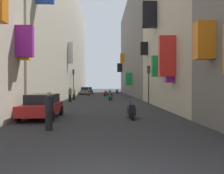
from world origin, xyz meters
TOP-DOWN VIEW (x-y plane):
  - ground_plane at (0.00, 30.00)m, footprint 140.00×140.00m
  - building_left_mid_b at (-8.00, 35.39)m, footprint 7.32×49.22m
  - building_right_mid_a at (7.99, 16.32)m, footprint 7.36×15.76m
  - building_right_mid_b at (8.00, 42.10)m, footprint 7.32×35.80m
  - parked_car_blue at (-3.48, 48.55)m, footprint 1.96×4.30m
  - parked_car_red at (-3.75, 9.87)m, footprint 2.01×4.29m
  - parked_car_grey at (-3.73, 42.45)m, footprint 1.94×4.07m
  - scooter_white at (1.27, 40.81)m, footprint 0.82×1.77m
  - scooter_green at (0.94, 25.51)m, footprint 0.68×1.91m
  - scooter_black at (1.69, 9.38)m, footprint 0.44×1.76m
  - scooter_orange at (-2.71, 37.65)m, footprint 0.52×1.83m
  - scooter_blue at (3.09, 47.43)m, footprint 0.53×1.86m
  - scooter_red at (0.38, 35.99)m, footprint 0.71×1.81m
  - pedestrian_crossing at (-3.94, 22.76)m, footprint 0.50×0.50m
  - pedestrian_near_left at (-3.86, 25.67)m, footprint 0.45×0.45m
  - pedestrian_near_right at (-2.45, 6.10)m, footprint 0.52×0.52m
  - traffic_light_near_corner at (4.62, 18.76)m, footprint 0.26×0.34m
  - traffic_light_far_corner at (-4.63, 31.09)m, footprint 0.26×0.34m

SIDE VIEW (x-z plane):
  - ground_plane at x=0.00m, z-range 0.00..0.00m
  - scooter_black at x=1.69m, z-range -0.10..1.03m
  - scooter_orange at x=-2.71m, z-range -0.10..1.03m
  - scooter_red at x=0.38m, z-range -0.10..1.03m
  - scooter_blue at x=3.09m, z-range -0.10..1.03m
  - scooter_white at x=1.27m, z-range -0.10..1.03m
  - scooter_green at x=0.94m, z-range -0.10..1.03m
  - parked_car_blue at x=-3.48m, z-range 0.04..1.47m
  - parked_car_red at x=-3.75m, z-range 0.03..1.50m
  - pedestrian_near_left at x=-3.86m, z-range -0.01..1.57m
  - parked_car_grey at x=-3.73m, z-range 0.03..1.54m
  - pedestrian_crossing at x=-3.94m, z-range 0.00..1.74m
  - pedestrian_near_right at x=-2.45m, z-range 0.00..1.74m
  - traffic_light_near_corner at x=4.62m, z-range 0.73..4.69m
  - traffic_light_far_corner at x=-4.63m, z-range 0.78..5.14m
  - building_left_mid_b at x=-8.00m, z-range 0.00..19.19m
  - building_right_mid_a at x=7.99m, z-range -0.01..19.60m
  - building_right_mid_b at x=8.00m, z-range 0.00..19.61m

